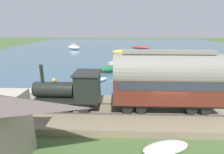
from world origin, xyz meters
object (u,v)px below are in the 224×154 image
Objects in this scene: sailboat_yellow at (124,52)px; rowboat_near_shore at (216,79)px; sailboat_red at (141,47)px; beached_dinghy at (166,148)px; sailboat_green at (113,68)px; rowboat_mid_harbor at (142,82)px; rowboat_off_pier at (100,80)px; steam_locomotive at (73,88)px; sailboat_teal at (189,53)px; sailboat_black at (168,62)px; passenger_coach at (166,79)px; rowboat_far_out at (32,91)px; sailboat_white at (74,47)px.

sailboat_yellow is 2.64× the size of rowboat_near_shore.
sailboat_red reaches higher than beached_dinghy.
sailboat_green reaches higher than rowboat_mid_harbor.
steam_locomotive is at bearing 125.33° from rowboat_off_pier.
sailboat_green is 0.87× the size of sailboat_teal.
sailboat_black is 13.77m from sailboat_yellow.
beached_dinghy is (-12.14, 0.20, 0.03)m from rowboat_mid_harbor.
steam_locomotive is at bearing -178.67° from sailboat_red.
rowboat_near_shore is (9.61, -9.19, -2.83)m from passenger_coach.
sailboat_green reaches higher than steam_locomotive.
steam_locomotive is 9.11m from rowboat_off_pier.
steam_locomotive is 1.84× the size of beached_dinghy.
sailboat_teal reaches higher than passenger_coach.
rowboat_off_pier is (-34.49, 9.44, -0.21)m from sailboat_red.
sailboat_green is (-16.67, 2.12, -0.07)m from sailboat_yellow.
sailboat_black is 24.21m from beached_dinghy.
sailboat_yellow is 15.90m from sailboat_teal.
rowboat_mid_harbor is (8.08, 0.61, -2.88)m from passenger_coach.
rowboat_mid_harbor is (-5.90, -3.69, -0.43)m from sailboat_green.
sailboat_teal is (30.24, -13.71, -2.53)m from passenger_coach.
rowboat_mid_harbor is at bearing 4.30° from passenger_coach.
passenger_coach is at bearing 141.48° from sailboat_black.
sailboat_teal is 2.25× the size of rowboat_mid_harbor.
sailboat_yellow is 13.94m from sailboat_red.
steam_locomotive is 36.66m from sailboat_teal.
sailboat_green reaches higher than beached_dinghy.
rowboat_far_out reaches higher than rowboat_mid_harbor.
sailboat_green reaches higher than rowboat_far_out.
sailboat_red is 16.51m from sailboat_teal.
beached_dinghy is (-23.34, 6.41, -0.40)m from sailboat_black.
steam_locomotive is 0.92× the size of sailboat_red.
steam_locomotive is at bearing 166.56° from sailboat_teal.
sailboat_teal is (-10.82, -30.89, -0.15)m from sailboat_white.
sailboat_yellow is at bearing 4.07° from passenger_coach.
passenger_coach is at bearing 176.52° from sailboat_teal.
rowboat_off_pier and beached_dinghy have the same top height.
sailboat_green is at bearing -130.16° from sailboat_white.
sailboat_white is (27.08, 12.88, 0.07)m from sailboat_green.
rowboat_far_out is 8.08m from rowboat_off_pier.
passenger_coach is 1.29× the size of sailboat_yellow.
rowboat_off_pier is at bearing 33.41° from passenger_coach.
rowboat_near_shore reaches higher than beached_dinghy.
sailboat_red is at bearing -59.40° from sailboat_white.
rowboat_far_out is at bearing 75.58° from rowboat_mid_harbor.
rowboat_far_out is 0.72× the size of beached_dinghy.
sailboat_teal reaches higher than sailboat_green.
rowboat_off_pier is at bearing 179.75° from sailboat_red.
steam_locomotive is at bearing 90.00° from passenger_coach.
sailboat_teal is 26.38m from rowboat_mid_harbor.
rowboat_mid_harbor is at bearing -128.91° from sailboat_white.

